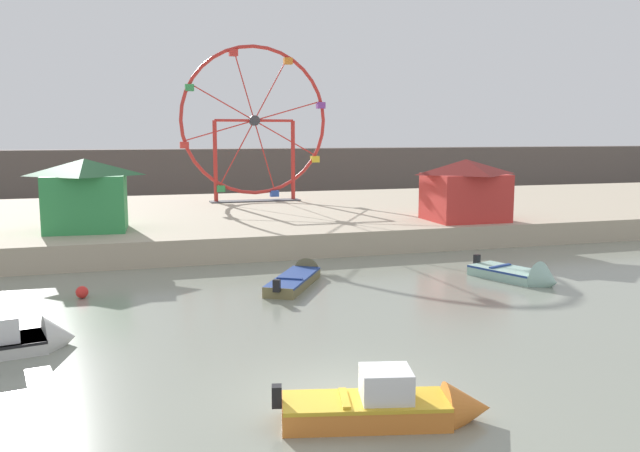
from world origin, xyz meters
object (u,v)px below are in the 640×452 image
object	(u,v)px
motorboat_orange_hull	(397,406)
ferris_wheel_red_frame	(254,124)
mooring_buoy_orange	(82,292)
motorboat_pale_grey	(15,341)
motorboat_seafoam	(524,276)
carnival_booth_red_striped	(465,189)
carnival_booth_green_kiosk	(86,194)
motorboat_olive_wood	(300,276)

from	to	relation	value
motorboat_orange_hull	ferris_wheel_red_frame	xyz separation A→B (m)	(3.85, 33.07, 6.13)
ferris_wheel_red_frame	mooring_buoy_orange	world-z (taller)	ferris_wheel_red_frame
motorboat_orange_hull	mooring_buoy_orange	distance (m)	14.31
motorboat_pale_grey	mooring_buoy_orange	world-z (taller)	motorboat_pale_grey
motorboat_pale_grey	motorboat_seafoam	xyz separation A→B (m)	(18.02, 3.33, -0.06)
carnival_booth_red_striped	mooring_buoy_orange	bearing A→B (deg)	-158.83
carnival_booth_green_kiosk	motorboat_orange_hull	bearing A→B (deg)	-69.11
motorboat_orange_hull	carnival_booth_red_striped	distance (m)	23.58
ferris_wheel_red_frame	carnival_booth_red_striped	distance (m)	16.32
motorboat_orange_hull	motorboat_seafoam	size ratio (longest dim) A/B	1.13
carnival_booth_red_striped	motorboat_seafoam	bearing A→B (deg)	-104.53
motorboat_seafoam	ferris_wheel_red_frame	distance (m)	24.32
carnival_booth_green_kiosk	motorboat_seafoam	bearing A→B (deg)	-30.32
motorboat_olive_wood	carnival_booth_green_kiosk	distance (m)	12.25
motorboat_seafoam	mooring_buoy_orange	xyz separation A→B (m)	(-16.59, 2.32, -0.01)
ferris_wheel_red_frame	carnival_booth_green_kiosk	world-z (taller)	ferris_wheel_red_frame
carnival_booth_green_kiosk	carnival_booth_red_striped	world-z (taller)	carnival_booth_green_kiosk
carnival_booth_red_striped	mooring_buoy_orange	xyz separation A→B (m)	(-19.18, -7.07, -2.67)
ferris_wheel_red_frame	mooring_buoy_orange	xyz separation A→B (m)	(-10.44, -20.37, -6.26)
motorboat_orange_hull	ferris_wheel_red_frame	size ratio (longest dim) A/B	0.43
carnival_booth_green_kiosk	mooring_buoy_orange	size ratio (longest dim) A/B	9.64
motorboat_orange_hull	ferris_wheel_red_frame	bearing A→B (deg)	96.71
motorboat_seafoam	motorboat_olive_wood	bearing A→B (deg)	-127.95
carnival_booth_green_kiosk	carnival_booth_red_striped	xyz separation A→B (m)	(19.30, -1.88, -0.09)
carnival_booth_red_striped	ferris_wheel_red_frame	bearing A→B (deg)	124.27
carnival_booth_red_striped	motorboat_olive_wood	bearing A→B (deg)	-147.62
motorboat_olive_wood	motorboat_pale_grey	bearing A→B (deg)	152.74
motorboat_olive_wood	mooring_buoy_orange	world-z (taller)	motorboat_olive_wood
motorboat_olive_wood	motorboat_pale_grey	world-z (taller)	motorboat_pale_grey
motorboat_orange_hull	motorboat_pale_grey	size ratio (longest dim) A/B	1.13
motorboat_olive_wood	carnival_booth_red_striped	xyz separation A→B (m)	(11.07, 6.77, 2.66)
motorboat_pale_grey	carnival_booth_green_kiosk	size ratio (longest dim) A/B	0.94
motorboat_orange_hull	ferris_wheel_red_frame	distance (m)	33.85
motorboat_orange_hull	mooring_buoy_orange	xyz separation A→B (m)	(-6.59, 12.70, -0.13)
motorboat_pale_grey	carnival_booth_red_striped	distance (m)	24.36
motorboat_pale_grey	carnival_booth_green_kiosk	distance (m)	14.89
ferris_wheel_red_frame	carnival_booth_red_striped	bearing A→B (deg)	-56.67
motorboat_olive_wood	carnival_booth_green_kiosk	size ratio (longest dim) A/B	1.17
motorboat_olive_wood	mooring_buoy_orange	distance (m)	8.12
ferris_wheel_red_frame	carnival_booth_red_striped	world-z (taller)	ferris_wheel_red_frame
carnival_booth_green_kiosk	motorboat_pale_grey	bearing A→B (deg)	-91.48
motorboat_seafoam	carnival_booth_green_kiosk	size ratio (longest dim) A/B	0.94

